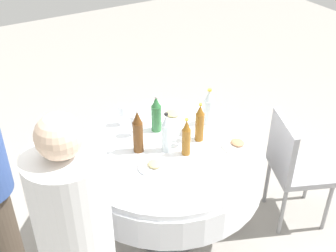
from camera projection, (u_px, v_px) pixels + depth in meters
name	position (u px, v px, depth m)	size (l,w,h in m)	color
ground_plane	(168.00, 226.00, 3.27)	(10.00, 10.00, 0.00)	gray
dining_table	(168.00, 165.00, 2.95)	(1.30, 1.30, 0.74)	white
bottle_clear_mid	(166.00, 133.00, 2.77)	(0.06, 0.06, 0.28)	silver
bottle_brown_far	(138.00, 132.00, 2.76)	(0.07, 0.07, 0.31)	#593314
bottle_dark_green_front	(82.00, 151.00, 2.61)	(0.06, 0.06, 0.29)	#194728
bottle_amber_rear	(186.00, 138.00, 2.74)	(0.06, 0.06, 0.27)	#8C5619
bottle_green_right	(156.00, 115.00, 2.97)	(0.07, 0.07, 0.28)	#2D6B38
bottle_clear_west	(209.00, 108.00, 3.05)	(0.07, 0.07, 0.28)	silver
bottle_amber_near	(200.00, 123.00, 2.87)	(0.06, 0.06, 0.28)	#8C5619
wine_glass_rear	(122.00, 111.00, 3.04)	(0.07, 0.07, 0.16)	white
wine_glass_right	(182.00, 132.00, 2.83)	(0.06, 0.06, 0.15)	white
wine_glass_west	(134.00, 121.00, 2.92)	(0.06, 0.06, 0.16)	white
plate_east	(155.00, 166.00, 2.68)	(0.21, 0.21, 0.04)	white
plate_outer	(237.00, 144.00, 2.88)	(0.22, 0.22, 0.04)	white
plate_south	(173.00, 115.00, 3.18)	(0.25, 0.25, 0.04)	white
fork_far	(211.00, 184.00, 2.55)	(0.18, 0.02, 0.01)	silver
chair_west	(292.00, 163.00, 3.09)	(0.52, 0.52, 0.87)	#99999E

